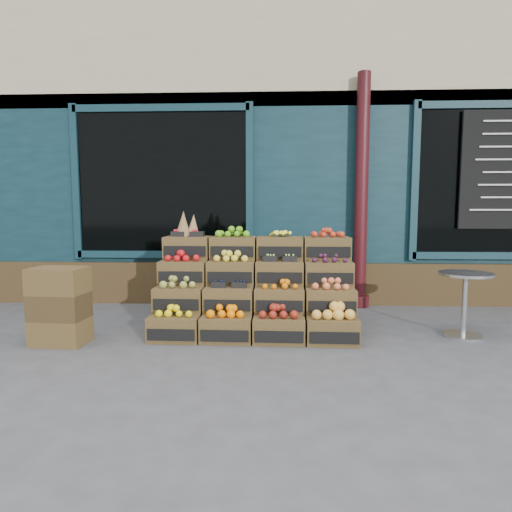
{
  "coord_description": "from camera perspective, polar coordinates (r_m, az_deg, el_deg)",
  "views": [
    {
      "loc": [
        -0.01,
        -3.95,
        1.33
      ],
      "look_at": [
        -0.2,
        0.7,
        0.85
      ],
      "focal_mm": 30.0,
      "sensor_mm": 36.0,
      "label": 1
    }
  ],
  "objects": [
    {
      "name": "ground",
      "position": [
        4.17,
        2.41,
        -12.72
      ],
      "size": [
        60.0,
        60.0,
        0.0
      ],
      "primitive_type": "plane",
      "color": "#454548",
      "rests_on": "ground"
    },
    {
      "name": "shop_facade",
      "position": [
        9.13,
        2.47,
        12.61
      ],
      "size": [
        12.0,
        6.24,
        4.8
      ],
      "color": "#0F2B33",
      "rests_on": "ground"
    },
    {
      "name": "crate_display",
      "position": [
        4.83,
        -0.13,
        -5.04
      ],
      "size": [
        2.17,
        1.09,
        1.34
      ],
      "rotation": [
        0.0,
        0.0,
        -0.02
      ],
      "color": "#4F3D1F",
      "rests_on": "ground"
    },
    {
      "name": "spare_crates",
      "position": [
        4.75,
        -24.71,
        -6.08
      ],
      "size": [
        0.54,
        0.39,
        0.78
      ],
      "rotation": [
        0.0,
        0.0,
        -0.06
      ],
      "color": "#4F3D1F",
      "rests_on": "ground"
    },
    {
      "name": "bistro_table",
      "position": [
        5.06,
        26.06,
        -4.94
      ],
      "size": [
        0.55,
        0.55,
        0.69
      ],
      "rotation": [
        0.0,
        0.0,
        -0.0
      ],
      "color": "silver",
      "rests_on": "ground"
    },
    {
      "name": "shopkeeper",
      "position": [
        7.07,
        -14.12,
        3.74
      ],
      "size": [
        0.81,
        0.55,
        2.17
      ],
      "primitive_type": "imported",
      "rotation": [
        0.0,
        0.0,
        3.11
      ],
      "color": "#144816",
      "rests_on": "ground"
    }
  ]
}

